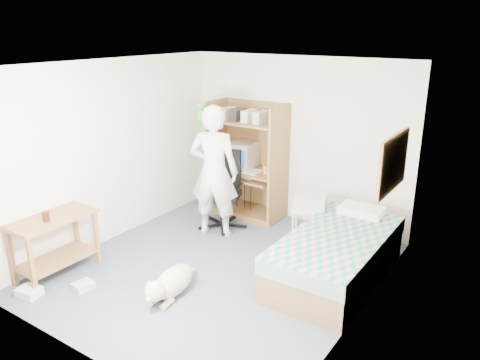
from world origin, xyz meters
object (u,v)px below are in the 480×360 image
at_px(side_desk, 55,237).
at_px(bed, 336,256).
at_px(computer_hutch, 248,165).
at_px(person, 214,172).
at_px(office_chair, 223,200).
at_px(printer_cart, 309,221).
at_px(dog, 171,282).

bearing_deg(side_desk, bed, 32.50).
xyz_separation_m(computer_hutch, person, (0.04, -0.93, 0.13)).
distance_m(office_chair, person, 0.63).
relative_size(bed, office_chair, 1.77).
bearing_deg(computer_hutch, person, -87.41).
height_order(bed, office_chair, office_chair).
bearing_deg(side_desk, computer_hutch, 73.86).
relative_size(office_chair, person, 0.60).
bearing_deg(printer_cart, computer_hutch, 140.74).
bearing_deg(office_chair, dog, -91.23).
bearing_deg(printer_cart, side_desk, -150.52).
height_order(bed, side_desk, side_desk).
height_order(computer_hutch, dog, computer_hutch).
distance_m(side_desk, dog, 1.56).
relative_size(side_desk, person, 0.53).
xyz_separation_m(office_chair, printer_cart, (1.36, 0.12, -0.05)).
xyz_separation_m(dog, printer_cart, (0.72, 2.02, 0.20)).
bearing_deg(dog, person, 100.44).
bearing_deg(printer_cart, office_chair, 166.42).
relative_size(computer_hutch, printer_cart, 3.32).
bearing_deg(person, office_chair, -97.01).
bearing_deg(office_chair, side_desk, -129.56).
xyz_separation_m(side_desk, dog, (1.47, 0.41, -0.33)).
distance_m(side_desk, printer_cart, 3.27).
bearing_deg(person, side_desk, 45.98).
distance_m(computer_hutch, printer_cart, 1.50).
xyz_separation_m(person, printer_cart, (1.29, 0.43, -0.59)).
bearing_deg(computer_hutch, dog, -76.24).
bearing_deg(bed, person, 174.46).
xyz_separation_m(office_chair, dog, (0.65, -1.90, -0.25)).
distance_m(side_desk, office_chair, 2.46).
xyz_separation_m(office_chair, person, (0.07, -0.31, 0.54)).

